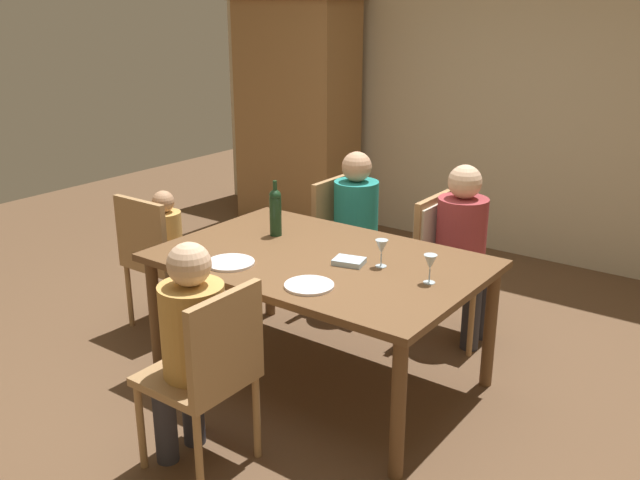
% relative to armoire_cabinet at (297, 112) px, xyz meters
% --- Properties ---
extents(ground_plane, '(10.00, 10.00, 0.00)m').
position_rel_armoire_cabinet_xyz_m(ground_plane, '(1.98, -2.33, -1.10)').
color(ground_plane, brown).
extents(rear_room_partition, '(6.40, 0.12, 2.70)m').
position_rel_armoire_cabinet_xyz_m(rear_room_partition, '(1.98, 0.45, 0.25)').
color(rear_room_partition, beige).
rests_on(rear_room_partition, ground_plane).
extents(armoire_cabinet, '(1.18, 0.62, 2.18)m').
position_rel_armoire_cabinet_xyz_m(armoire_cabinet, '(0.00, 0.00, 0.00)').
color(armoire_cabinet, olive).
rests_on(armoire_cabinet, ground_plane).
extents(dining_table, '(1.75, 1.16, 0.76)m').
position_rel_armoire_cabinet_xyz_m(dining_table, '(1.98, -2.33, -0.42)').
color(dining_table, brown).
rests_on(dining_table, ground_plane).
extents(chair_far_left, '(0.44, 0.44, 0.92)m').
position_rel_armoire_cabinet_xyz_m(chair_far_left, '(1.50, -1.37, -0.56)').
color(chair_far_left, '#A87F51').
rests_on(chair_far_left, ground_plane).
extents(chair_far_right, '(0.46, 0.44, 0.92)m').
position_rel_armoire_cabinet_xyz_m(chair_far_right, '(2.25, -1.37, -0.50)').
color(chair_far_right, '#A87F51').
rests_on(chair_far_right, ground_plane).
extents(chair_near, '(0.44, 0.44, 0.92)m').
position_rel_armoire_cabinet_xyz_m(chair_near, '(2.06, -3.29, -0.56)').
color(chair_near, '#A87F51').
rests_on(chair_near, ground_plane).
extents(chair_left_end, '(0.44, 0.44, 0.92)m').
position_rel_armoire_cabinet_xyz_m(chair_left_end, '(0.72, -2.42, -0.56)').
color(chair_left_end, '#A87F51').
rests_on(chair_left_end, ground_plane).
extents(person_woman_host, '(0.35, 0.31, 1.14)m').
position_rel_armoire_cabinet_xyz_m(person_woman_host, '(1.61, -1.37, -0.44)').
color(person_woman_host, '#33333D').
rests_on(person_woman_host, ground_plane).
extents(person_man_bearded, '(0.36, 0.31, 1.15)m').
position_rel_armoire_cabinet_xyz_m(person_man_bearded, '(2.40, -1.37, -0.43)').
color(person_man_bearded, '#33333D').
rests_on(person_man_bearded, ground_plane).
extents(person_man_guest, '(0.34, 0.29, 1.11)m').
position_rel_armoire_cabinet_xyz_m(person_man_guest, '(1.95, -3.29, -0.45)').
color(person_man_guest, '#33333D').
rests_on(person_man_guest, ground_plane).
extents(person_child_small, '(0.22, 0.25, 0.94)m').
position_rel_armoire_cabinet_xyz_m(person_child_small, '(0.72, -2.31, -0.54)').
color(person_child_small, '#33333D').
rests_on(person_child_small, ground_plane).
extents(wine_bottle_tall_green, '(0.07, 0.07, 0.34)m').
position_rel_armoire_cabinet_xyz_m(wine_bottle_tall_green, '(1.54, -2.18, -0.19)').
color(wine_bottle_tall_green, '#19381E').
rests_on(wine_bottle_tall_green, dining_table).
extents(wine_glass_near_left, '(0.07, 0.07, 0.15)m').
position_rel_armoire_cabinet_xyz_m(wine_glass_near_left, '(2.32, -2.25, -0.24)').
color(wine_glass_near_left, silver).
rests_on(wine_glass_near_left, dining_table).
extents(wine_glass_centre, '(0.07, 0.07, 0.15)m').
position_rel_armoire_cabinet_xyz_m(wine_glass_centre, '(2.64, -2.30, -0.24)').
color(wine_glass_centre, silver).
rests_on(wine_glass_centre, dining_table).
extents(dinner_plate_host, '(0.25, 0.25, 0.01)m').
position_rel_armoire_cabinet_xyz_m(dinner_plate_host, '(2.18, -2.70, -0.33)').
color(dinner_plate_host, white).
rests_on(dinner_plate_host, dining_table).
extents(dinner_plate_guest_left, '(0.26, 0.26, 0.01)m').
position_rel_armoire_cabinet_xyz_m(dinner_plate_guest_left, '(1.65, -2.70, -0.33)').
color(dinner_plate_guest_left, white).
rests_on(dinner_plate_guest_left, dining_table).
extents(folded_napkin, '(0.18, 0.15, 0.03)m').
position_rel_armoire_cabinet_xyz_m(folded_napkin, '(2.17, -2.32, -0.33)').
color(folded_napkin, '#ADC6D6').
rests_on(folded_napkin, dining_table).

